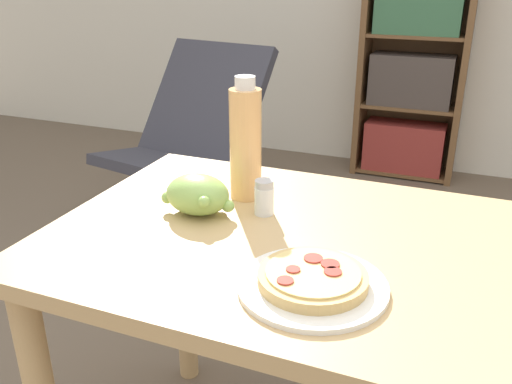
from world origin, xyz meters
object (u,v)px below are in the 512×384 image
object	(u,v)px
bookshelf	(412,77)
drink_bottle	(246,142)
pizza_on_plate	(313,281)
lounge_chair_near	(187,171)
grape_bunch	(198,195)
salt_shaker	(264,197)

from	to	relation	value
bookshelf	drink_bottle	bearing A→B (deg)	-92.74
pizza_on_plate	lounge_chair_near	xyz separation A→B (m)	(-1.07, 1.48, -0.46)
grape_bunch	lounge_chair_near	xyz separation A→B (m)	(-0.75, 1.28, -0.49)
pizza_on_plate	bookshelf	size ratio (longest dim) A/B	0.20
bookshelf	pizza_on_plate	bearing A→B (deg)	-86.80
drink_bottle	bookshelf	size ratio (longest dim) A/B	0.22
grape_bunch	drink_bottle	distance (m)	0.17
pizza_on_plate	salt_shaker	xyz separation A→B (m)	(-0.18, 0.25, 0.02)
pizza_on_plate	bookshelf	world-z (taller)	bookshelf
lounge_chair_near	bookshelf	world-z (taller)	bookshelf
salt_shaker	bookshelf	size ratio (longest dim) A/B	0.06
bookshelf	lounge_chair_near	bearing A→B (deg)	-128.60
lounge_chair_near	grape_bunch	bearing A→B (deg)	-48.84
pizza_on_plate	lounge_chair_near	world-z (taller)	lounge_chair_near
salt_shaker	lounge_chair_near	size ratio (longest dim) A/B	0.09
grape_bunch	bookshelf	distance (m)	2.45
salt_shaker	lounge_chair_near	bearing A→B (deg)	125.83
grape_bunch	salt_shaker	xyz separation A→B (m)	(0.14, 0.05, -0.01)
grape_bunch	lounge_chair_near	world-z (taller)	lounge_chair_near
salt_shaker	lounge_chair_near	xyz separation A→B (m)	(-0.89, 1.23, -0.49)
salt_shaker	lounge_chair_near	distance (m)	1.59
drink_bottle	salt_shaker	world-z (taller)	drink_bottle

